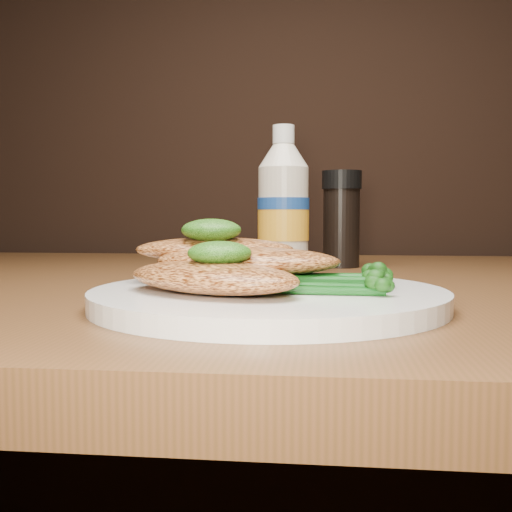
# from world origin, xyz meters

# --- Properties ---
(plate) EXTENTS (0.27, 0.27, 0.01)m
(plate) POSITION_xyz_m (0.07, 0.85, 0.76)
(plate) COLOR white
(plate) RESTS_ON dining_table
(chicken_front) EXTENTS (0.16, 0.14, 0.02)m
(chicken_front) POSITION_xyz_m (0.03, 0.82, 0.78)
(chicken_front) COLOR #CF7F41
(chicken_front) RESTS_ON plate
(chicken_mid) EXTENTS (0.15, 0.09, 0.02)m
(chicken_mid) POSITION_xyz_m (0.05, 0.86, 0.78)
(chicken_mid) COLOR #CF7F41
(chicken_mid) RESTS_ON plate
(chicken_back) EXTENTS (0.14, 0.08, 0.02)m
(chicken_back) POSITION_xyz_m (0.02, 0.89, 0.79)
(chicken_back) COLOR #CF7F41
(chicken_back) RESTS_ON plate
(pesto_front) EXTENTS (0.06, 0.06, 0.02)m
(pesto_front) POSITION_xyz_m (0.04, 0.82, 0.79)
(pesto_front) COLOR black
(pesto_front) RESTS_ON chicken_front
(pesto_back) EXTENTS (0.06, 0.06, 0.02)m
(pesto_back) POSITION_xyz_m (0.02, 0.88, 0.81)
(pesto_back) COLOR black
(pesto_back) RESTS_ON chicken_back
(broccolini_bundle) EXTENTS (0.13, 0.11, 0.02)m
(broccolini_bundle) POSITION_xyz_m (0.11, 0.85, 0.77)
(broccolini_bundle) COLOR #104A14
(broccolini_bundle) RESTS_ON plate
(mayo_bottle) EXTENTS (0.07, 0.07, 0.18)m
(mayo_bottle) POSITION_xyz_m (0.06, 1.14, 0.84)
(mayo_bottle) COLOR beige
(mayo_bottle) RESTS_ON dining_table
(pepper_grinder) EXTENTS (0.06, 0.06, 0.13)m
(pepper_grinder) POSITION_xyz_m (0.14, 1.21, 0.81)
(pepper_grinder) COLOR black
(pepper_grinder) RESTS_ON dining_table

